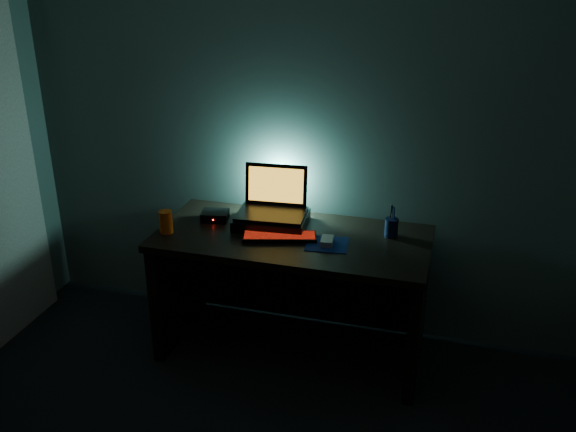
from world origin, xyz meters
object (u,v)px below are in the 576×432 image
(laptop, at_px, (273,202))
(keyboard, at_px, (280,237))
(mouse, at_px, (327,241))
(juice_glass, at_px, (166,222))
(router, at_px, (215,216))
(pen_cup, at_px, (391,228))

(laptop, height_order, keyboard, laptop)
(mouse, relative_size, juice_glass, 0.83)
(mouse, height_order, router, router)
(laptop, distance_m, pen_cup, 0.68)
(laptop, distance_m, keyboard, 0.26)
(laptop, height_order, pen_cup, laptop)
(keyboard, xyz_separation_m, pen_cup, (0.58, 0.19, 0.04))
(laptop, height_order, mouse, laptop)
(pen_cup, relative_size, juice_glass, 0.82)
(keyboard, height_order, mouse, mouse)
(keyboard, bearing_deg, pen_cup, 3.65)
(laptop, relative_size, router, 2.30)
(keyboard, xyz_separation_m, router, (-0.43, 0.15, 0.01))
(router, bearing_deg, pen_cup, -8.43)
(laptop, xyz_separation_m, juice_glass, (-0.53, -0.30, -0.06))
(router, bearing_deg, mouse, -23.03)
(pen_cup, xyz_separation_m, router, (-1.01, -0.05, -0.03))
(pen_cup, distance_m, juice_glass, 1.24)
(keyboard, bearing_deg, router, 145.97)
(mouse, relative_size, pen_cup, 1.01)
(router, bearing_deg, juice_glass, -140.34)
(mouse, height_order, juice_glass, juice_glass)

